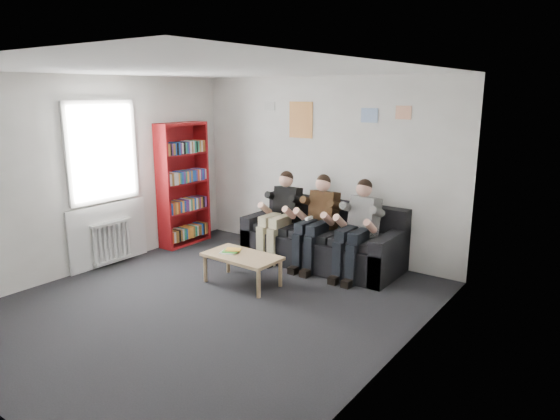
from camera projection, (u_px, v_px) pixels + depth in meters
name	position (u px, v px, depth m)	size (l,w,h in m)	color
room_shell	(207.00, 194.00, 5.63)	(5.00, 5.00, 5.00)	black
sofa	(323.00, 242.00, 7.32)	(2.32, 0.95, 0.89)	black
bookshelf	(183.00, 184.00, 8.12)	(0.30, 0.90, 2.00)	maroon
coffee_table	(242.00, 258.00, 6.50)	(1.01, 0.55, 0.40)	tan
game_cases	(231.00, 251.00, 6.57)	(0.24, 0.21, 0.05)	white
person_left	(279.00, 216.00, 7.45)	(0.39, 0.83, 1.32)	black
person_middle	(316.00, 222.00, 7.07)	(0.39, 0.84, 1.33)	#4D2F19
person_right	(357.00, 229.00, 6.70)	(0.39, 0.84, 1.33)	beige
radiator	(112.00, 242.00, 7.25)	(0.10, 0.64, 0.60)	white
window	(106.00, 195.00, 7.13)	(0.05, 1.30, 2.36)	white
poster_large	(301.00, 120.00, 7.65)	(0.42, 0.01, 0.55)	#DDC04E
poster_blue	(369.00, 115.00, 6.97)	(0.25, 0.01, 0.20)	#458BEB
poster_pink	(403.00, 113.00, 6.67)	(0.22, 0.01, 0.18)	#D241A5
poster_sign	(270.00, 106.00, 7.95)	(0.20, 0.01, 0.14)	silver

